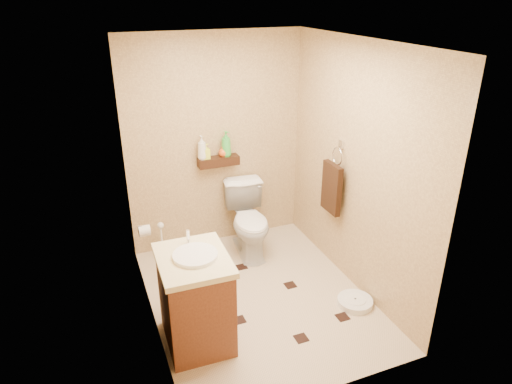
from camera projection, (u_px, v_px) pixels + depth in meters
name	position (u px, v px, depth m)	size (l,w,h in m)	color
ground	(258.00, 297.00, 4.49)	(2.50, 2.50, 0.00)	beige
wall_back	(216.00, 144.00, 5.05)	(2.00, 0.04, 2.40)	tan
wall_front	(331.00, 256.00, 2.94)	(2.00, 0.04, 2.40)	tan
wall_left	(143.00, 203.00, 3.66)	(0.04, 2.50, 2.40)	tan
wall_right	(355.00, 170.00, 4.33)	(0.04, 2.50, 2.40)	tan
ceiling	(258.00, 42.00, 3.50)	(2.00, 2.50, 0.02)	white
wall_shelf	(218.00, 161.00, 5.06)	(0.46, 0.14, 0.10)	#321C0D
floor_accents	(264.00, 299.00, 4.45)	(1.31, 1.37, 0.01)	black
toilet	(249.00, 221.00, 5.11)	(0.44, 0.77, 0.79)	white
vanity	(196.00, 299.00, 3.77)	(0.58, 0.69, 0.96)	brown
bathroom_scale	(355.00, 302.00, 4.36)	(0.42, 0.42, 0.07)	white
toilet_brush	(162.00, 245.00, 5.09)	(0.10, 0.10, 0.44)	#1A695D
towel_ring	(332.00, 186.00, 4.62)	(0.12, 0.30, 0.76)	silver
toilet_paper	(144.00, 231.00, 4.47)	(0.12, 0.11, 0.12)	white
bottle_a	(202.00, 148.00, 4.93)	(0.10, 0.10, 0.26)	silver
bottle_b	(206.00, 151.00, 4.96)	(0.08, 0.08, 0.17)	yellow
bottle_c	(223.00, 151.00, 5.03)	(0.10, 0.10, 0.13)	#E4591A
bottle_d	(226.00, 144.00, 5.01)	(0.11, 0.11, 0.29)	green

